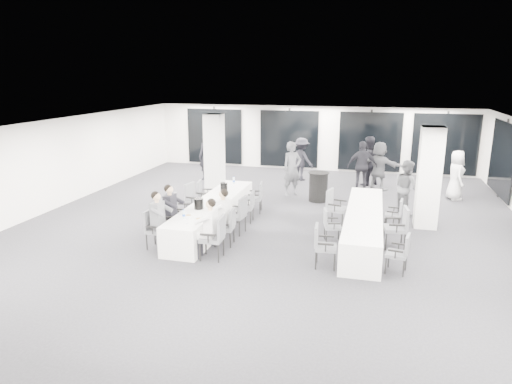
# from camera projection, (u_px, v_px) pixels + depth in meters

# --- Properties ---
(room) EXTENTS (14.04, 16.04, 2.84)m
(room) POSITION_uv_depth(u_px,v_px,m) (309.00, 171.00, 13.38)
(room) COLOR #232328
(room) RESTS_ON ground
(column_left) EXTENTS (0.60, 0.60, 2.80)m
(column_left) POSITION_uv_depth(u_px,v_px,m) (214.00, 154.00, 16.23)
(column_left) COLOR silver
(column_left) RESTS_ON floor
(column_right) EXTENTS (0.60, 0.60, 2.80)m
(column_right) POSITION_uv_depth(u_px,v_px,m) (429.00, 178.00, 12.46)
(column_right) COLOR silver
(column_right) RESTS_ON floor
(banquet_table_main) EXTENTS (0.90, 5.00, 0.75)m
(banquet_table_main) POSITION_uv_depth(u_px,v_px,m) (213.00, 214.00, 12.69)
(banquet_table_main) COLOR silver
(banquet_table_main) RESTS_ON floor
(banquet_table_side) EXTENTS (0.90, 5.00, 0.75)m
(banquet_table_side) POSITION_uv_depth(u_px,v_px,m) (364.00, 225.00, 11.75)
(banquet_table_side) COLOR silver
(banquet_table_side) RESTS_ON floor
(cocktail_table) EXTENTS (0.71, 0.71, 0.98)m
(cocktail_table) POSITION_uv_depth(u_px,v_px,m) (318.00, 187.00, 15.24)
(cocktail_table) COLOR black
(cocktail_table) RESTS_ON floor
(chair_main_left_near) EXTENTS (0.50, 0.55, 0.96)m
(chair_main_left_near) POSITION_uv_depth(u_px,v_px,m) (154.00, 227.00, 11.11)
(chair_main_left_near) COLOR #4F5157
(chair_main_left_near) RESTS_ON floor
(chair_main_left_second) EXTENTS (0.58, 0.62, 1.02)m
(chair_main_left_second) POSITION_uv_depth(u_px,v_px,m) (167.00, 217.00, 11.75)
(chair_main_left_second) COLOR #4F5157
(chair_main_left_second) RESTS_ON floor
(chair_main_left_mid) EXTENTS (0.54, 0.59, 1.00)m
(chair_main_left_mid) POSITION_uv_depth(u_px,v_px,m) (179.00, 209.00, 12.45)
(chair_main_left_mid) COLOR #4F5157
(chair_main_left_mid) RESTS_ON floor
(chair_main_left_fourth) EXTENTS (0.60, 0.64, 1.03)m
(chair_main_left_fourth) POSITION_uv_depth(u_px,v_px,m) (194.00, 198.00, 13.49)
(chair_main_left_fourth) COLOR #4F5157
(chair_main_left_fourth) RESTS_ON floor
(chair_main_left_far) EXTENTS (0.55, 0.58, 0.93)m
(chair_main_left_far) POSITION_uv_depth(u_px,v_px,m) (204.00, 193.00, 14.23)
(chair_main_left_far) COLOR #4F5157
(chair_main_left_far) RESTS_ON floor
(chair_main_right_near) EXTENTS (0.55, 0.60, 1.03)m
(chair_main_right_near) POSITION_uv_depth(u_px,v_px,m) (215.00, 235.00, 10.43)
(chair_main_right_near) COLOR #4F5157
(chair_main_right_near) RESTS_ON floor
(chair_main_right_second) EXTENTS (0.51, 0.56, 0.93)m
(chair_main_right_second) POSITION_uv_depth(u_px,v_px,m) (227.00, 225.00, 11.29)
(chair_main_right_second) COLOR #4F5157
(chair_main_right_second) RESTS_ON floor
(chair_main_right_mid) EXTENTS (0.56, 0.61, 1.02)m
(chair_main_right_mid) POSITION_uv_depth(u_px,v_px,m) (238.00, 213.00, 12.10)
(chair_main_right_mid) COLOR #4F5157
(chair_main_right_mid) RESTS_ON floor
(chair_main_right_fourth) EXTENTS (0.49, 0.53, 0.90)m
(chair_main_right_fourth) POSITION_uv_depth(u_px,v_px,m) (248.00, 205.00, 13.07)
(chair_main_right_fourth) COLOR #4F5157
(chair_main_right_fourth) RESTS_ON floor
(chair_main_right_far) EXTENTS (0.54, 0.58, 0.94)m
(chair_main_right_far) POSITION_uv_depth(u_px,v_px,m) (257.00, 195.00, 14.00)
(chair_main_right_far) COLOR #4F5157
(chair_main_right_far) RESTS_ON floor
(chair_side_left_near) EXTENTS (0.51, 0.56, 0.95)m
(chair_side_left_near) POSITION_uv_depth(u_px,v_px,m) (322.00, 243.00, 10.02)
(chair_side_left_near) COLOR #4F5157
(chair_side_left_near) RESTS_ON floor
(chair_side_left_mid) EXTENTS (0.52, 0.54, 0.86)m
(chair_side_left_mid) POSITION_uv_depth(u_px,v_px,m) (330.00, 223.00, 11.53)
(chair_side_left_mid) COLOR #4F5157
(chair_side_left_mid) RESTS_ON floor
(chair_side_left_far) EXTENTS (0.62, 0.65, 1.03)m
(chair_side_left_far) POSITION_uv_depth(u_px,v_px,m) (334.00, 205.00, 12.77)
(chair_side_left_far) COLOR #4F5157
(chair_side_left_far) RESTS_ON floor
(chair_side_right_near) EXTENTS (0.51, 0.54, 0.87)m
(chair_side_right_near) POSITION_uv_depth(u_px,v_px,m) (401.00, 251.00, 9.70)
(chair_side_right_near) COLOR #4F5157
(chair_side_right_near) RESTS_ON floor
(chair_side_right_mid) EXTENTS (0.58, 0.63, 1.03)m
(chair_side_right_mid) POSITION_uv_depth(u_px,v_px,m) (399.00, 225.00, 11.08)
(chair_side_right_mid) COLOR #4F5157
(chair_side_right_mid) RESTS_ON floor
(chair_side_right_far) EXTENTS (0.48, 0.52, 0.86)m
(chair_side_right_far) POSITION_uv_depth(u_px,v_px,m) (396.00, 212.00, 12.43)
(chair_side_right_far) COLOR #4F5157
(chair_side_right_far) RESTS_ON floor
(seated_guest_a) EXTENTS (0.50, 0.38, 1.44)m
(seated_guest_a) POSITION_uv_depth(u_px,v_px,m) (160.00, 217.00, 11.00)
(seated_guest_a) COLOR #525459
(seated_guest_a) RESTS_ON floor
(seated_guest_b) EXTENTS (0.50, 0.38, 1.44)m
(seated_guest_b) POSITION_uv_depth(u_px,v_px,m) (172.00, 209.00, 11.66)
(seated_guest_b) COLOR black
(seated_guest_b) RESTS_ON floor
(seated_guest_c) EXTENTS (0.50, 0.38, 1.44)m
(seated_guest_c) POSITION_uv_depth(u_px,v_px,m) (208.00, 225.00, 10.41)
(seated_guest_c) COLOR silver
(seated_guest_c) RESTS_ON floor
(seated_guest_d) EXTENTS (0.50, 0.38, 1.44)m
(seated_guest_d) POSITION_uv_depth(u_px,v_px,m) (221.00, 213.00, 11.26)
(seated_guest_d) COLOR silver
(seated_guest_d) RESTS_ON floor
(standing_guest_a) EXTENTS (1.01, 0.98, 2.15)m
(standing_guest_a) POSITION_uv_depth(u_px,v_px,m) (292.00, 165.00, 15.84)
(standing_guest_a) COLOR #525459
(standing_guest_a) RESTS_ON floor
(standing_guest_b) EXTENTS (1.19, 1.13, 2.12)m
(standing_guest_b) POSITION_uv_depth(u_px,v_px,m) (368.00, 158.00, 17.35)
(standing_guest_b) COLOR black
(standing_guest_b) RESTS_ON floor
(standing_guest_c) EXTENTS (1.40, 1.19, 1.93)m
(standing_guest_c) POSITION_uv_depth(u_px,v_px,m) (301.00, 156.00, 18.16)
(standing_guest_c) COLOR black
(standing_guest_c) RESTS_ON floor
(standing_guest_d) EXTENTS (1.33, 0.91, 2.07)m
(standing_guest_d) POSITION_uv_depth(u_px,v_px,m) (362.00, 163.00, 16.46)
(standing_guest_d) COLOR black
(standing_guest_d) RESTS_ON floor
(standing_guest_e) EXTENTS (0.71, 1.00, 1.90)m
(standing_guest_e) POSITION_uv_depth(u_px,v_px,m) (456.00, 172.00, 15.36)
(standing_guest_e) COLOR silver
(standing_guest_e) RESTS_ON floor
(standing_guest_f) EXTENTS (1.98, 1.51, 2.03)m
(standing_guest_f) POSITION_uv_depth(u_px,v_px,m) (379.00, 163.00, 16.59)
(standing_guest_f) COLOR #525459
(standing_guest_f) RESTS_ON floor
(standing_guest_g) EXTENTS (0.84, 0.71, 2.11)m
(standing_guest_g) POSITION_uv_depth(u_px,v_px,m) (207.00, 154.00, 18.16)
(standing_guest_g) COLOR black
(standing_guest_g) RESTS_ON floor
(standing_guest_h) EXTENTS (0.94, 1.07, 1.90)m
(standing_guest_h) POSITION_uv_depth(u_px,v_px,m) (407.00, 184.00, 13.70)
(standing_guest_h) COLOR #525459
(standing_guest_h) RESTS_ON floor
(ice_bucket_near) EXTENTS (0.24, 0.24, 0.28)m
(ice_bucket_near) POSITION_uv_depth(u_px,v_px,m) (199.00, 204.00, 11.82)
(ice_bucket_near) COLOR black
(ice_bucket_near) RESTS_ON banquet_table_main
(ice_bucket_far) EXTENTS (0.21, 0.21, 0.24)m
(ice_bucket_far) POSITION_uv_depth(u_px,v_px,m) (224.00, 187.00, 13.69)
(ice_bucket_far) COLOR black
(ice_bucket_far) RESTS_ON banquet_table_main
(water_bottle_a) EXTENTS (0.07, 0.07, 0.21)m
(water_bottle_a) POSITION_uv_depth(u_px,v_px,m) (184.00, 214.00, 11.04)
(water_bottle_a) COLOR silver
(water_bottle_a) RESTS_ON banquet_table_main
(water_bottle_b) EXTENTS (0.08, 0.08, 0.24)m
(water_bottle_b) POSITION_uv_depth(u_px,v_px,m) (223.00, 195.00, 12.79)
(water_bottle_b) COLOR silver
(water_bottle_b) RESTS_ON banquet_table_main
(water_bottle_c) EXTENTS (0.07, 0.07, 0.22)m
(water_bottle_c) POSITION_uv_depth(u_px,v_px,m) (234.00, 180.00, 14.53)
(water_bottle_c) COLOR silver
(water_bottle_c) RESTS_ON banquet_table_main
(plate_a) EXTENTS (0.22, 0.22, 0.03)m
(plate_a) POSITION_uv_depth(u_px,v_px,m) (188.00, 215.00, 11.28)
(plate_a) COLOR white
(plate_a) RESTS_ON banquet_table_main
(plate_b) EXTENTS (0.22, 0.22, 0.03)m
(plate_b) POSITION_uv_depth(u_px,v_px,m) (199.00, 219.00, 11.00)
(plate_b) COLOR white
(plate_b) RESTS_ON banquet_table_main
(plate_c) EXTENTS (0.21, 0.21, 0.03)m
(plate_c) POSITION_uv_depth(u_px,v_px,m) (211.00, 203.00, 12.31)
(plate_c) COLOR white
(plate_c) RESTS_ON banquet_table_main
(wine_glass) EXTENTS (0.07, 0.07, 0.19)m
(wine_glass) POSITION_uv_depth(u_px,v_px,m) (187.00, 218.00, 10.63)
(wine_glass) COLOR silver
(wine_glass) RESTS_ON banquet_table_main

